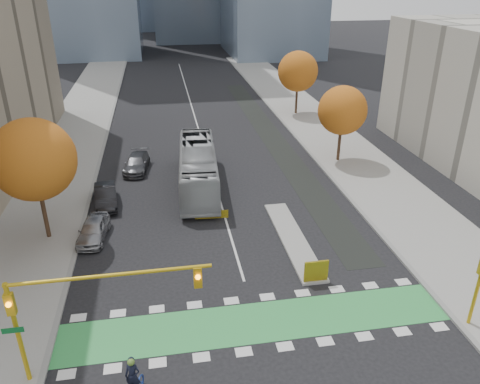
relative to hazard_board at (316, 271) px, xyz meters
name	(u,v)px	position (x,y,z in m)	size (l,w,h in m)	color
ground	(263,343)	(-4.00, -4.20, -0.80)	(300.00, 300.00, 0.00)	black
sidewalk_west	(49,189)	(-17.50, 15.80, -0.73)	(7.00, 120.00, 0.15)	gray
sidewalk_east	(361,167)	(9.50, 15.80, -0.73)	(7.00, 120.00, 0.15)	gray
curb_west	(93,186)	(-14.00, 15.80, -0.73)	(0.30, 120.00, 0.16)	gray
curb_east	(324,170)	(6.00, 15.80, -0.73)	(0.30, 120.00, 0.16)	gray
bike_crossing	(256,322)	(-4.00, -2.70, -0.79)	(20.00, 3.00, 0.01)	green
centre_line	(194,114)	(-4.00, 35.80, -0.80)	(0.15, 70.00, 0.01)	silver
bike_lane_paint	(271,137)	(3.50, 25.80, -0.80)	(2.50, 50.00, 0.01)	black
median_island	(293,239)	(0.00, 4.80, -0.72)	(1.60, 10.00, 0.16)	gray
hazard_board	(316,271)	(0.00, 0.00, 0.00)	(1.40, 0.12, 1.30)	yellow
tree_west	(34,160)	(-16.00, 7.80, 4.82)	(5.20, 5.20, 8.22)	#332114
tree_east_near	(342,110)	(8.00, 17.80, 4.06)	(4.40, 4.40, 7.08)	#332114
tree_east_far	(298,71)	(8.50, 33.80, 4.44)	(4.80, 4.80, 7.65)	#332114
traffic_signal_west	(78,301)	(-11.93, -4.71, 3.23)	(8.53, 0.56, 5.20)	#BF9914
traffic_signal_east	(480,280)	(6.50, -4.71, 1.93)	(0.35, 0.43, 4.10)	#BF9914
bus	(198,168)	(-5.38, 14.29, 0.91)	(2.87, 12.28, 3.42)	#A0A4A7
parked_car_a	(93,230)	(-13.00, 7.16, -0.09)	(1.67, 4.14, 1.41)	#A1A2A6
parked_car_b	(106,196)	(-12.62, 12.16, -0.07)	(1.55, 4.46, 1.47)	black
parked_car_c	(137,163)	(-10.50, 18.68, -0.12)	(1.92, 4.72, 1.37)	#48494D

